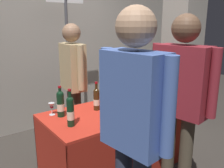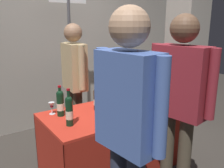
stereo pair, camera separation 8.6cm
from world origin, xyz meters
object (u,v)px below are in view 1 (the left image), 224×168
Objects in this scene: vendor_presenter at (73,77)px; booth_signpost at (67,44)px; featured_wine_bottle at (123,90)px; tasting_table at (112,128)px; wine_glass_near_vendor at (52,106)px; wine_glass_mid at (136,93)px; display_bottle_0 at (60,103)px; taster_foreground_right at (181,94)px; concrete_pillar at (183,39)px; flower_vase at (125,103)px.

booth_signpost is at bearing 164.60° from vendor_presenter.
tasting_table is at bearing -145.98° from featured_wine_bottle.
wine_glass_near_vendor is (-0.93, 0.04, -0.03)m from featured_wine_bottle.
wine_glass_mid is at bearing -70.31° from booth_signpost.
featured_wine_bottle is at bearing 3.85° from display_bottle_0.
featured_wine_bottle is 0.17× the size of taster_foreground_right.
vendor_presenter is at bearing 172.86° from concrete_pillar.
taster_foreground_right is (0.30, -1.46, 0.07)m from vendor_presenter.
featured_wine_bottle is at bearing -2.26° from wine_glass_near_vendor.
taster_foreground_right reaches higher than flower_vase.
booth_signpost is (0.07, 1.17, 0.85)m from tasting_table.
wine_glass_near_vendor is 0.68m from vendor_presenter.
wine_glass_near_vendor is 1.32m from taster_foreground_right.
concrete_pillar reaches higher than flower_vase.
wine_glass_mid is at bearing -164.73° from concrete_pillar.
wine_glass_near_vendor is (-2.36, -0.20, -0.59)m from concrete_pillar.
booth_signpost is at bearing 109.69° from wine_glass_mid.
tasting_table is 0.86× the size of taster_foreground_right.
concrete_pillar is 9.25× the size of featured_wine_bottle.
flower_vase reaches higher than display_bottle_0.
concrete_pillar reaches higher than vendor_presenter.
flower_vase is (0.60, -0.32, -0.03)m from display_bottle_0.
flower_vase is at bearing -28.51° from display_bottle_0.
taster_foreground_right is at bearing -52.48° from wine_glass_near_vendor.
vendor_presenter reaches higher than display_bottle_0.
wine_glass_mid is (0.11, -0.12, -0.04)m from featured_wine_bottle.
featured_wine_bottle is 0.93m from wine_glass_near_vendor.
taster_foreground_right reaches higher than wine_glass_mid.
display_bottle_0 is (-0.53, 0.17, 0.36)m from tasting_table.
taster_foreground_right is (0.13, -0.61, 0.23)m from flower_vase.
flower_vase is at bearing -145.78° from wine_glass_mid.
wine_glass_near_vendor is 0.38× the size of flower_vase.
booth_signpost is (-1.70, 0.70, -0.05)m from concrete_pillar.
featured_wine_bottle is 0.17m from wine_glass_mid.
booth_signpost reaches higher than flower_vase.
taster_foreground_right reaches higher than tasting_table.
booth_signpost is at bearing 53.93° from wine_glass_near_vendor.
featured_wine_bottle is at bearing -170.54° from concrete_pillar.
concrete_pillar is at bearing 14.79° from tasting_table.
display_bottle_0 is 0.15× the size of booth_signpost.
featured_wine_bottle is 0.89× the size of flower_vase.
flower_vase is at bearing -159.95° from concrete_pillar.
wine_glass_near_vendor reaches higher than wine_glass_mid.
flower_vase reaches higher than tasting_table.
display_bottle_0 reaches higher than wine_glass_mid.
display_bottle_0 is at bearing -58.26° from wine_glass_near_vendor.
taster_foreground_right is at bearing -98.22° from featured_wine_bottle.
flower_vase is at bearing -125.65° from featured_wine_bottle.
wine_glass_near_vendor is (-0.59, 0.26, 0.31)m from tasting_table.
booth_signpost is (-0.13, 1.93, 0.30)m from taster_foreground_right.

